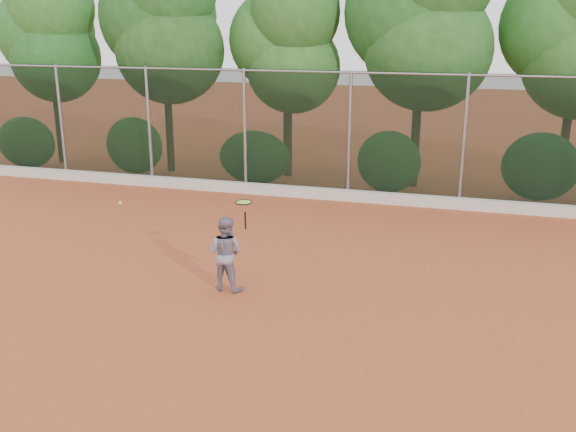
# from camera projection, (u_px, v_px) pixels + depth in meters

# --- Properties ---
(ground) EXTENTS (80.00, 80.00, 0.00)m
(ground) POSITION_uv_depth(u_px,v_px,m) (272.00, 299.00, 11.42)
(ground) COLOR #AF4D29
(ground) RESTS_ON ground
(concrete_curb) EXTENTS (24.00, 0.20, 0.30)m
(concrete_curb) POSITION_uv_depth(u_px,v_px,m) (346.00, 195.00, 17.65)
(concrete_curb) COLOR beige
(concrete_curb) RESTS_ON ground
(tennis_player) EXTENTS (0.74, 0.61, 1.39)m
(tennis_player) POSITION_uv_depth(u_px,v_px,m) (225.00, 253.00, 11.66)
(tennis_player) COLOR gray
(tennis_player) RESTS_ON ground
(chainlink_fence) EXTENTS (24.09, 0.09, 3.50)m
(chainlink_fence) POSITION_uv_depth(u_px,v_px,m) (349.00, 133.00, 17.32)
(chainlink_fence) COLOR black
(chainlink_fence) RESTS_ON ground
(foliage_backdrop) EXTENTS (23.70, 3.63, 7.55)m
(foliage_backdrop) POSITION_uv_depth(u_px,v_px,m) (346.00, 34.00, 18.54)
(foliage_backdrop) COLOR #3A2916
(foliage_backdrop) RESTS_ON ground
(tennis_racket) EXTENTS (0.31, 0.31, 0.52)m
(tennis_racket) POSITION_uv_depth(u_px,v_px,m) (244.00, 204.00, 11.10)
(tennis_racket) COLOR black
(tennis_racket) RESTS_ON ground
(tennis_ball_in_flight) EXTENTS (0.07, 0.07, 0.07)m
(tennis_ball_in_flight) POSITION_uv_depth(u_px,v_px,m) (120.00, 203.00, 12.25)
(tennis_ball_in_flight) COLOR #E6F136
(tennis_ball_in_flight) RESTS_ON ground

